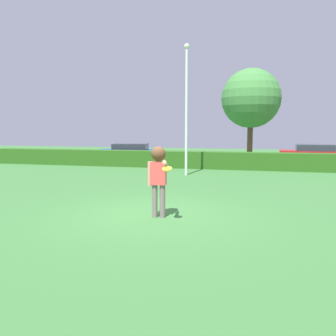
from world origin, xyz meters
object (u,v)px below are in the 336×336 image
Objects in this scene: person at (158,172)px; parked_car_blue at (131,152)px; willow_tree at (251,99)px; frisbee at (167,169)px; parked_car_red at (314,153)px; lamppost at (186,104)px.

person is 14.29m from parked_car_blue.
parked_car_blue is at bearing -149.35° from willow_tree.
person is 0.41× the size of parked_car_blue.
parked_car_red is (5.68, 15.41, -0.63)m from frisbee.
lamppost is at bearing -134.93° from parked_car_red.
lamppost is 1.43× the size of parked_car_red.
lamppost is 7.49m from parked_car_blue.
lamppost is 1.39× the size of parked_car_blue.
person reaches higher than parked_car_red.
lamppost is (-1.18, 8.54, 2.07)m from frisbee.
frisbee is 18.52m from willow_tree.
person is at bearing -96.63° from willow_tree.
frisbee is at bearing -56.31° from person.
parked_car_blue is at bearing -171.60° from parked_car_red.
willow_tree is at bearing 145.11° from parked_car_red.
person reaches higher than frisbee.
lamppost is at bearing 95.86° from person.
lamppost reaches higher than frisbee.
parked_car_blue is 0.68× the size of willow_tree.
willow_tree is at bearing 30.65° from parked_car_blue.
frisbee is at bearing -95.32° from willow_tree.
frisbee is 0.05× the size of parked_car_red.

